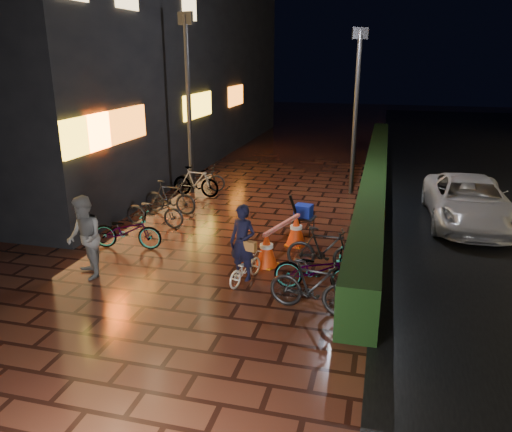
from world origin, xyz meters
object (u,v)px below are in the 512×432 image
(cart_assembly, at_px, (303,212))
(cyclist, at_px, (244,254))
(bystander_person, at_px, (85,238))
(traffic_barrier, at_px, (282,239))
(van, at_px, (469,201))

(cart_assembly, bearing_deg, cyclist, -101.65)
(bystander_person, xyz_separation_m, cart_assembly, (3.90, 3.78, -0.31))
(traffic_barrier, bearing_deg, van, 38.02)
(van, height_order, cart_assembly, van)
(cyclist, relative_size, traffic_barrier, 0.86)
(traffic_barrier, distance_m, cart_assembly, 1.60)
(cyclist, bearing_deg, bystander_person, -170.32)
(bystander_person, height_order, cart_assembly, bystander_person)
(cyclist, relative_size, cart_assembly, 1.51)
(traffic_barrier, height_order, cart_assembly, cart_assembly)
(bystander_person, distance_m, cart_assembly, 5.44)
(traffic_barrier, bearing_deg, cart_assembly, 82.22)
(van, distance_m, cart_assembly, 4.67)
(cyclist, distance_m, cart_assembly, 3.30)
(cyclist, distance_m, traffic_barrier, 1.72)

